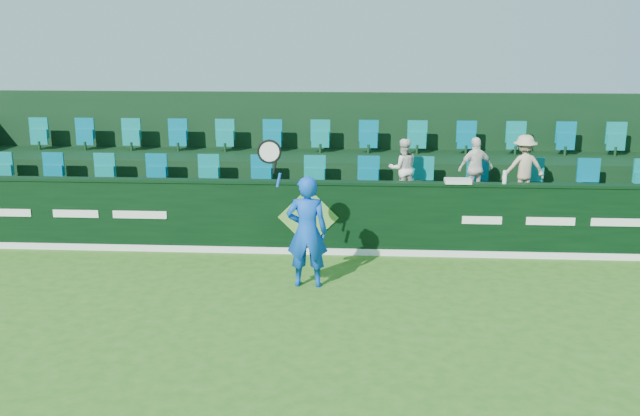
# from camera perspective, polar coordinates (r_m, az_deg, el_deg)

# --- Properties ---
(ground) EXTENTS (60.00, 60.00, 0.00)m
(ground) POSITION_cam_1_polar(r_m,az_deg,el_deg) (9.43, -2.82, -10.92)
(ground) COLOR #2C6417
(ground) RESTS_ON ground
(sponsor_hoarding) EXTENTS (16.00, 0.25, 1.35)m
(sponsor_hoarding) POSITION_cam_1_polar(r_m,az_deg,el_deg) (12.96, -0.90, -0.74)
(sponsor_hoarding) COLOR black
(sponsor_hoarding) RESTS_ON ground
(stand_tier_front) EXTENTS (16.00, 2.00, 0.80)m
(stand_tier_front) POSITION_cam_1_polar(r_m,az_deg,el_deg) (14.09, -0.55, -0.69)
(stand_tier_front) COLOR black
(stand_tier_front) RESTS_ON ground
(stand_tier_back) EXTENTS (16.00, 1.80, 1.30)m
(stand_tier_back) POSITION_cam_1_polar(r_m,az_deg,el_deg) (15.88, -0.06, 1.92)
(stand_tier_back) COLOR black
(stand_tier_back) RESTS_ON ground
(stand_rear) EXTENTS (16.00, 4.10, 2.60)m
(stand_rear) POSITION_cam_1_polar(r_m,az_deg,el_deg) (16.21, 0.04, 4.21)
(stand_rear) COLOR black
(stand_rear) RESTS_ON ground
(seat_row_front) EXTENTS (13.50, 0.50, 0.60)m
(seat_row_front) POSITION_cam_1_polar(r_m,az_deg,el_deg) (14.32, -0.44, 2.43)
(seat_row_front) COLOR #09716F
(seat_row_front) RESTS_ON stand_tier_front
(seat_row_back) EXTENTS (13.50, 0.50, 0.60)m
(seat_row_back) POSITION_cam_1_polar(r_m,az_deg,el_deg) (16.01, 0.01, 5.47)
(seat_row_back) COLOR #09716F
(seat_row_back) RESTS_ON stand_tier_back
(tennis_player) EXTENTS (1.12, 0.44, 2.41)m
(tennis_player) POSITION_cam_1_polar(r_m,az_deg,el_deg) (11.22, -1.08, -1.83)
(tennis_player) COLOR #0B45C1
(tennis_player) RESTS_ON ground
(spectator_left) EXTENTS (0.64, 0.54, 1.17)m
(spectator_left) POSITION_cam_1_polar(r_m,az_deg,el_deg) (13.88, 6.65, 3.15)
(spectator_left) COLOR silver
(spectator_left) RESTS_ON stand_tier_front
(spectator_middle) EXTENTS (0.76, 0.51, 1.21)m
(spectator_middle) POSITION_cam_1_polar(r_m,az_deg,el_deg) (14.02, 12.34, 3.12)
(spectator_middle) COLOR white
(spectator_middle) RESTS_ON stand_tier_front
(spectator_right) EXTENTS (0.87, 0.57, 1.26)m
(spectator_right) POSITION_cam_1_polar(r_m,az_deg,el_deg) (14.19, 15.99, 3.13)
(spectator_right) COLOR tan
(spectator_right) RESTS_ON stand_tier_front
(towel) EXTENTS (0.46, 0.30, 0.07)m
(towel) POSITION_cam_1_polar(r_m,az_deg,el_deg) (12.87, 10.97, 2.14)
(towel) COLOR silver
(towel) RESTS_ON sponsor_hoarding
(drinks_bottle) EXTENTS (0.07, 0.07, 0.23)m
(drinks_bottle) POSITION_cam_1_polar(r_m,az_deg,el_deg) (12.99, 14.56, 2.42)
(drinks_bottle) COLOR silver
(drinks_bottle) RESTS_ON sponsor_hoarding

